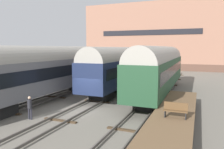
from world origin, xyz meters
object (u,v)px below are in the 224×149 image
train_car_grey (48,69)px  train_car_green (160,67)px  person_worker (30,106)px  bench (176,110)px  train_car_navy (121,66)px

train_car_grey → train_car_green: 11.74m
person_worker → train_car_green: bearing=59.2°
train_car_grey → train_car_green: train_car_grey is taller
person_worker → bench: bearing=7.5°
train_car_navy → person_worker: train_car_navy is taller
train_car_green → bench: (2.79, -10.65, -1.58)m
train_car_navy → bench: (7.71, -11.96, -1.52)m
train_car_navy → person_worker: (-2.21, -13.26, -1.94)m
train_car_green → train_car_grey: bearing=-146.9°
train_car_grey → person_worker: (2.71, -5.54, -2.02)m
train_car_navy → person_worker: 13.58m
train_car_green → person_worker: size_ratio=10.92×
person_worker → train_car_navy: bearing=80.5°
train_car_navy → bench: train_car_navy is taller
train_car_navy → bench: bearing=-57.2°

